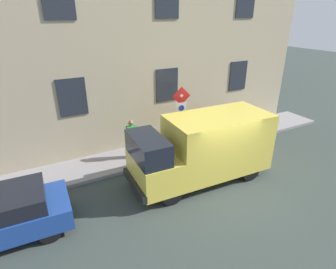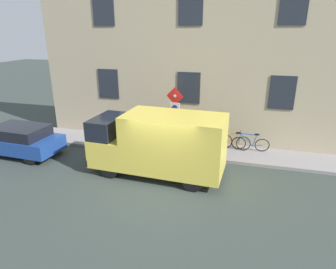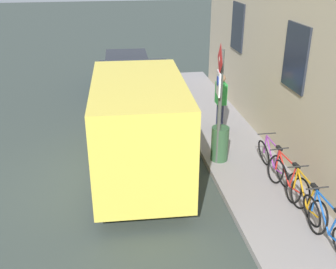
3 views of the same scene
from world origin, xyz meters
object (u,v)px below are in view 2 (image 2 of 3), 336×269
at_px(parked_hatchback, 19,139).
at_px(pedestrian, 139,126).
at_px(bicycle_blue, 250,143).
at_px(bicycle_red, 214,140).
at_px(litter_bin, 172,142).
at_px(delivery_van, 159,143).
at_px(bicycle_orange, 232,142).
at_px(bicycle_purple, 197,138).
at_px(sign_post_stacked, 175,111).

xyz_separation_m(parked_hatchback, pedestrian, (2.42, -4.97, 0.34)).
distance_m(bicycle_blue, bicycle_red, 1.68).
bearing_deg(bicycle_red, pedestrian, 2.66).
bearing_deg(pedestrian, litter_bin, 74.87).
bearing_deg(delivery_van, bicycle_orange, -128.09).
xyz_separation_m(parked_hatchback, litter_bin, (1.90, -6.81, -0.14)).
relative_size(bicycle_orange, bicycle_red, 1.00).
height_order(bicycle_orange, pedestrian, pedestrian).
bearing_deg(bicycle_purple, litter_bin, 45.98).
height_order(sign_post_stacked, litter_bin, sign_post_stacked).
xyz_separation_m(pedestrian, litter_bin, (-0.52, -1.84, -0.48)).
height_order(delivery_van, bicycle_red, delivery_van).
xyz_separation_m(sign_post_stacked, bicycle_red, (1.16, -1.65, -1.60)).
bearing_deg(parked_hatchback, bicycle_purple, -157.18).
bearing_deg(litter_bin, pedestrian, 74.26).
xyz_separation_m(delivery_van, litter_bin, (2.05, 0.01, -0.74)).
height_order(parked_hatchback, bicycle_orange, parked_hatchback).
relative_size(delivery_van, bicycle_red, 3.15).
bearing_deg(bicycle_purple, delivery_van, 71.85).
relative_size(pedestrian, litter_bin, 1.91).
bearing_deg(bicycle_red, litter_bin, 24.49).
distance_m(bicycle_orange, bicycle_red, 0.84).
bearing_deg(bicycle_purple, pedestrian, 9.24).
bearing_deg(bicycle_blue, bicycle_red, -1.86).
bearing_deg(sign_post_stacked, bicycle_blue, -70.69).
distance_m(sign_post_stacked, bicycle_purple, 2.14).
bearing_deg(parked_hatchback, pedestrian, -151.87).
bearing_deg(pedestrian, bicycle_blue, 96.08).
height_order(sign_post_stacked, bicycle_red, sign_post_stacked).
xyz_separation_m(bicycle_orange, bicycle_purple, (-0.00, 1.68, 0.00)).
relative_size(bicycle_orange, litter_bin, 1.90).
xyz_separation_m(parked_hatchback, bicycle_red, (2.93, -8.60, -0.22)).
distance_m(sign_post_stacked, parked_hatchback, 7.31).
bearing_deg(bicycle_orange, delivery_van, 49.91).
distance_m(bicycle_orange, litter_bin, 2.83).
xyz_separation_m(delivery_van, bicycle_purple, (3.08, -0.95, -0.82)).
bearing_deg(delivery_van, sign_post_stacked, -91.73).
relative_size(bicycle_blue, bicycle_red, 1.00).
distance_m(sign_post_stacked, bicycle_red, 2.57).
bearing_deg(pedestrian, sign_post_stacked, 72.31).
height_order(bicycle_orange, bicycle_red, same).
xyz_separation_m(sign_post_stacked, delivery_van, (-1.92, 0.14, -0.77)).
distance_m(bicycle_purple, pedestrian, 2.90).
height_order(bicycle_blue, bicycle_orange, same).
relative_size(sign_post_stacked, parked_hatchback, 0.72).
distance_m(bicycle_blue, bicycle_purple, 2.51).
bearing_deg(litter_bin, bicycle_purple, -42.96).
relative_size(bicycle_red, litter_bin, 1.91).
height_order(delivery_van, bicycle_purple, delivery_van).
height_order(bicycle_red, bicycle_purple, same).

